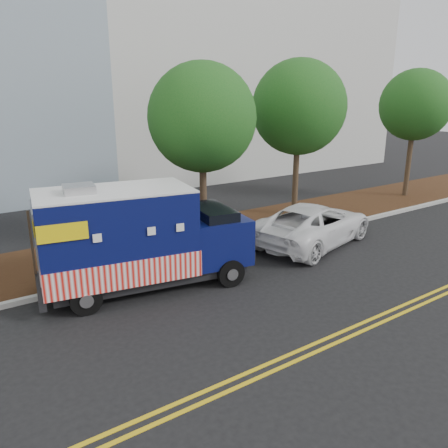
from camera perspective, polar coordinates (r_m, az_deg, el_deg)
ground at (r=13.39m, az=-2.50°, el=-7.21°), size 120.00×120.00×0.00m
curb at (r=14.48m, az=-5.44°, el=-5.07°), size 120.00×0.18×0.15m
mulch_strip at (r=16.24m, az=-9.05°, el=-2.78°), size 120.00×4.00×0.15m
centerline_near at (r=10.30m, az=11.21°, el=-15.31°), size 120.00×0.10×0.01m
centerline_far at (r=10.16m, az=12.24°, el=-15.87°), size 120.00×0.10×0.01m
tree_b at (r=15.67m, az=-2.86°, el=13.67°), size 3.82×3.82×6.53m
tree_c at (r=19.65m, az=9.75°, el=14.76°), size 4.07×4.07×6.91m
tree_d at (r=25.23m, az=23.72°, el=14.03°), size 3.62×3.62×6.70m
sign_post at (r=13.17m, az=-23.69°, el=-3.46°), size 0.06×0.06×2.40m
food_truck at (r=12.54m, az=-11.41°, el=-2.21°), size 6.27×3.16×3.16m
white_car at (r=16.61m, az=11.59°, el=0.02°), size 5.95×3.81×1.53m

